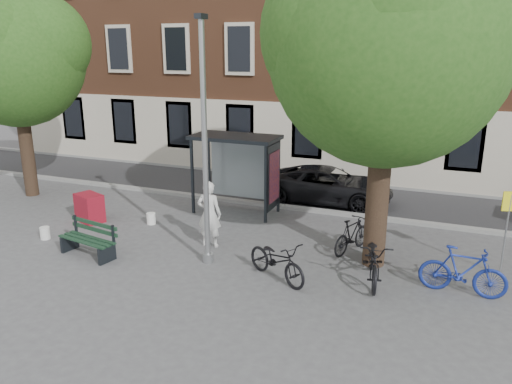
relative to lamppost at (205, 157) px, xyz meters
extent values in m
plane|color=#4C4C4F|center=(0.00, 0.00, -2.78)|extent=(90.00, 90.00, 0.00)
cube|color=#28282B|center=(0.00, 7.00, -2.78)|extent=(40.00, 4.00, 0.01)
cube|color=gray|center=(0.00, 5.00, -2.72)|extent=(40.00, 0.25, 0.12)
cube|color=gray|center=(0.00, 9.00, -2.72)|extent=(40.00, 0.25, 0.12)
cube|color=brown|center=(0.00, 13.00, 4.22)|extent=(30.00, 8.00, 14.00)
cylinder|color=#9EA0A3|center=(0.00, 0.00, 0.22)|extent=(0.14, 0.14, 6.00)
cylinder|color=#9EA0A3|center=(0.00, 0.00, -2.66)|extent=(0.28, 0.28, 0.24)
cube|color=#1E2328|center=(0.00, 0.00, 3.27)|extent=(0.18, 0.35, 0.12)
cylinder|color=black|center=(4.00, 1.50, -1.08)|extent=(0.56, 0.56, 3.40)
sphere|color=#255118|center=(4.00, 1.50, 2.62)|extent=(5.60, 5.60, 5.60)
sphere|color=#255118|center=(4.90, 1.90, 3.12)|extent=(3.92, 3.92, 3.92)
sphere|color=#255118|center=(3.20, 1.20, 2.92)|extent=(4.20, 4.20, 4.20)
sphere|color=#255118|center=(4.20, 0.60, 3.22)|extent=(3.64, 3.64, 3.64)
cylinder|color=black|center=(-9.00, 3.00, -1.18)|extent=(0.48, 0.48, 3.20)
sphere|color=#255118|center=(-9.00, 3.00, 2.22)|extent=(4.80, 4.80, 4.80)
sphere|color=#255118|center=(-8.10, 3.40, 2.72)|extent=(3.36, 3.36, 3.36)
cube|color=#1E2328|center=(-2.30, 3.40, -1.53)|extent=(0.08, 0.08, 2.50)
cube|color=#1E2328|center=(0.30, 3.40, -1.53)|extent=(0.08, 0.08, 2.50)
cube|color=#1E2328|center=(-2.30, 4.60, -1.53)|extent=(0.08, 0.08, 2.50)
cube|color=#1E2328|center=(0.30, 4.60, -1.53)|extent=(0.08, 0.08, 2.50)
cube|color=#1E2328|center=(-1.00, 4.00, -0.22)|extent=(2.85, 1.45, 0.12)
cube|color=#8C999E|center=(-1.00, 4.60, -1.41)|extent=(2.34, 0.04, 2.00)
cube|color=#1E2328|center=(0.30, 4.00, -1.41)|extent=(0.12, 1.14, 2.12)
cube|color=#D84C19|center=(0.37, 4.00, -1.41)|extent=(0.02, 0.90, 1.62)
imported|color=silver|center=(-0.45, 1.00, -1.84)|extent=(0.74, 0.53, 1.88)
cube|color=#1E2328|center=(-3.88, -0.72, -2.56)|extent=(0.18, 0.55, 0.45)
cube|color=#1E2328|center=(-2.42, -0.99, -2.56)|extent=(0.18, 0.55, 0.45)
cube|color=#183723|center=(-3.18, -1.03, -2.32)|extent=(1.73, 0.43, 0.04)
cube|color=#183723|center=(-3.15, -0.86, -2.32)|extent=(1.73, 0.43, 0.04)
cube|color=#183723|center=(-3.12, -0.68, -2.32)|extent=(1.73, 0.43, 0.04)
cube|color=#183723|center=(-3.10, -0.59, -2.12)|extent=(1.72, 0.36, 0.10)
cube|color=#183723|center=(-3.10, -0.59, -1.94)|extent=(1.72, 0.36, 0.10)
imported|color=black|center=(2.00, -0.29, -2.28)|extent=(1.99, 1.51, 1.00)
imported|color=navy|center=(6.11, 0.56, -2.22)|extent=(1.91, 0.60, 1.14)
imported|color=black|center=(4.16, 0.49, -2.24)|extent=(1.14, 2.18, 1.09)
imported|color=black|center=(3.31, 2.06, -2.30)|extent=(1.01, 1.68, 0.98)
imported|color=black|center=(1.58, 6.30, -2.15)|extent=(4.62, 2.24, 1.27)
cube|color=maroon|center=(-4.95, 1.41, -2.33)|extent=(1.06, 0.89, 0.90)
cylinder|color=silver|center=(-4.73, 1.25, -2.60)|extent=(0.30, 0.30, 0.36)
cylinder|color=white|center=(-5.15, -0.32, -2.60)|extent=(0.35, 0.35, 0.36)
cylinder|color=white|center=(-3.00, 1.92, -2.60)|extent=(0.37, 0.37, 0.36)
cylinder|color=#9EA0A3|center=(7.00, 2.03, -1.76)|extent=(0.04, 0.04, 2.05)
cube|color=yellow|center=(7.00, 2.03, -0.90)|extent=(0.36, 0.15, 0.48)
camera|label=1|loc=(5.63, -10.62, 2.59)|focal=35.00mm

